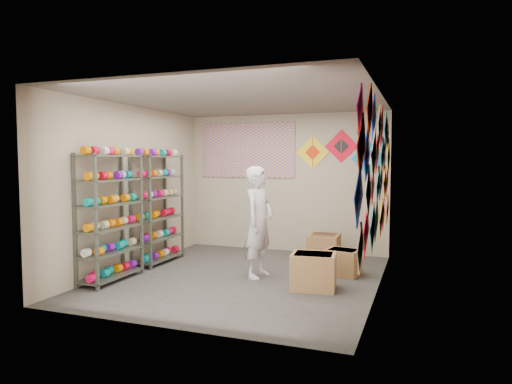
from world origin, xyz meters
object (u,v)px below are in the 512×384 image
at_px(carton_a, 313,271).
at_px(carton_c, 324,249).
at_px(shelf_rack_front, 110,218).
at_px(carton_b, 343,262).
at_px(shelf_rack_back, 158,209).
at_px(shopkeeper, 259,222).

bearing_deg(carton_a, carton_c, 89.95).
xyz_separation_m(shelf_rack_front, carton_a, (2.94, 0.60, -0.70)).
height_order(carton_a, carton_b, carton_a).
bearing_deg(carton_a, carton_b, 67.33).
bearing_deg(shelf_rack_front, shelf_rack_back, 90.00).
xyz_separation_m(shelf_rack_back, shopkeeper, (1.99, -0.33, -0.10)).
bearing_deg(shelf_rack_front, carton_c, 39.76).
bearing_deg(carton_c, shelf_rack_back, -162.12).
bearing_deg(shopkeeper, carton_a, -103.19).
bearing_deg(shelf_rack_back, carton_b, 3.95).
height_order(shelf_rack_front, shelf_rack_back, same).
bearing_deg(carton_c, shelf_rack_front, -141.98).
distance_m(shelf_rack_front, shelf_rack_back, 1.30).
bearing_deg(shelf_rack_back, carton_c, 19.62).
distance_m(shopkeeper, carton_c, 1.62).
height_order(shelf_rack_back, carton_a, shelf_rack_back).
bearing_deg(carton_c, shopkeeper, -121.37).
bearing_deg(shelf_rack_back, carton_a, -13.37).
xyz_separation_m(shelf_rack_front, shopkeeper, (1.99, 0.97, -0.10)).
relative_size(carton_a, carton_c, 1.05).
bearing_deg(carton_b, shopkeeper, -143.29).
xyz_separation_m(shelf_rack_back, carton_c, (2.73, 0.97, -0.70)).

